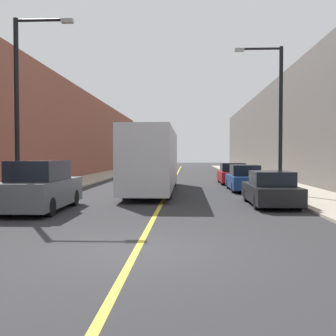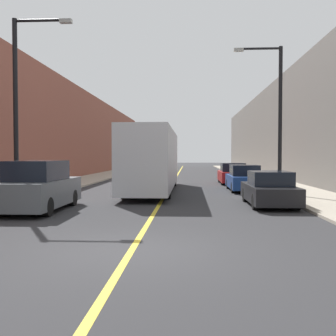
{
  "view_description": "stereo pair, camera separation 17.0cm",
  "coord_description": "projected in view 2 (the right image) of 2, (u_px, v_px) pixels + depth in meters",
  "views": [
    {
      "loc": [
        1.12,
        -8.64,
        2.14
      ],
      "look_at": [
        -0.18,
        18.14,
        1.24
      ],
      "focal_mm": 42.0,
      "sensor_mm": 36.0,
      "label": 1
    },
    {
      "loc": [
        1.29,
        -8.63,
        2.14
      ],
      "look_at": [
        -0.18,
        18.14,
        1.24
      ],
      "focal_mm": 42.0,
      "sensor_mm": 36.0,
      "label": 2
    }
  ],
  "objects": [
    {
      "name": "building_row_left",
      "position": [
        65.0,
        133.0,
        39.16
      ],
      "size": [
        4.0,
        72.0,
        8.61
      ],
      "primitive_type": "cube",
      "color": "brown",
      "rests_on": "ground"
    },
    {
      "name": "sidewalk_left",
      "position": [
        102.0,
        176.0,
        39.1
      ],
      "size": [
        3.4,
        72.0,
        0.1
      ],
      "primitive_type": "cube",
      "color": "#A89E8C",
      "rests_on": "ground"
    },
    {
      "name": "street_lamp_left",
      "position": [
        20.0,
        99.0,
        16.52
      ],
      "size": [
        2.53,
        0.24,
        7.74
      ],
      "color": "black",
      "rests_on": "sidewalk_left"
    },
    {
      "name": "car_right_far",
      "position": [
        232.0,
        174.0,
        29.06
      ],
      "size": [
        1.88,
        4.5,
        1.54
      ],
      "color": "maroon",
      "rests_on": "ground"
    },
    {
      "name": "parked_suv_left",
      "position": [
        39.0,
        188.0,
        14.98
      ],
      "size": [
        1.88,
        4.71,
        1.92
      ],
      "color": "#51565B",
      "rests_on": "ground"
    },
    {
      "name": "car_right_near",
      "position": [
        269.0,
        190.0,
        16.49
      ],
      "size": [
        1.81,
        4.36,
        1.46
      ],
      "color": "black",
      "rests_on": "ground"
    },
    {
      "name": "ground_plane",
      "position": [
        131.0,
        251.0,
        8.75
      ],
      "size": [
        200.0,
        200.0,
        0.0
      ],
      "primitive_type": "plane",
      "color": "#2D2D30"
    },
    {
      "name": "building_row_right",
      "position": [
        292.0,
        130.0,
        37.93
      ],
      "size": [
        4.0,
        72.0,
        9.04
      ],
      "primitive_type": "cube",
      "color": "#66605B",
      "rests_on": "ground"
    },
    {
      "name": "sidewalk_right",
      "position": [
        253.0,
        176.0,
        38.28
      ],
      "size": [
        3.4,
        72.0,
        0.1
      ],
      "primitive_type": "cube",
      "color": "#A89E8C",
      "rests_on": "ground"
    },
    {
      "name": "road_center_line",
      "position": [
        176.0,
        177.0,
        38.69
      ],
      "size": [
        0.16,
        72.0,
        0.01
      ],
      "primitive_type": "cube",
      "color": "gold",
      "rests_on": "ground"
    },
    {
      "name": "car_right_mid",
      "position": [
        244.0,
        179.0,
        23.3
      ],
      "size": [
        1.77,
        4.53,
        1.55
      ],
      "color": "navy",
      "rests_on": "ground"
    },
    {
      "name": "bus",
      "position": [
        153.0,
        159.0,
        22.89
      ],
      "size": [
        2.41,
        12.49,
        3.53
      ],
      "color": "silver",
      "rests_on": "ground"
    },
    {
      "name": "street_lamp_right",
      "position": [
        276.0,
        110.0,
        20.59
      ],
      "size": [
        2.53,
        0.24,
        7.7
      ],
      "color": "black",
      "rests_on": "sidewalk_right"
    }
  ]
}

